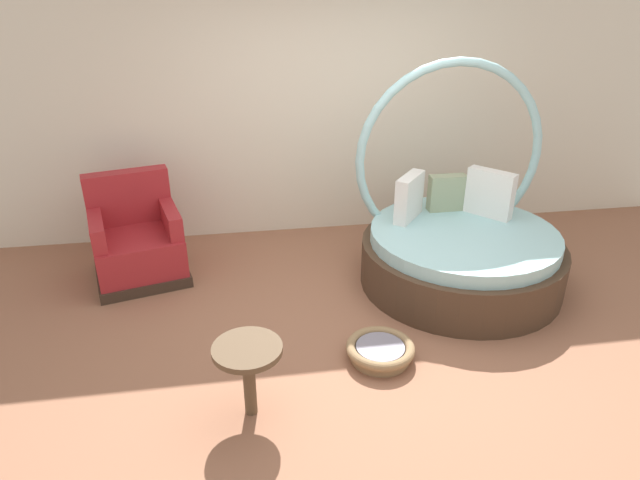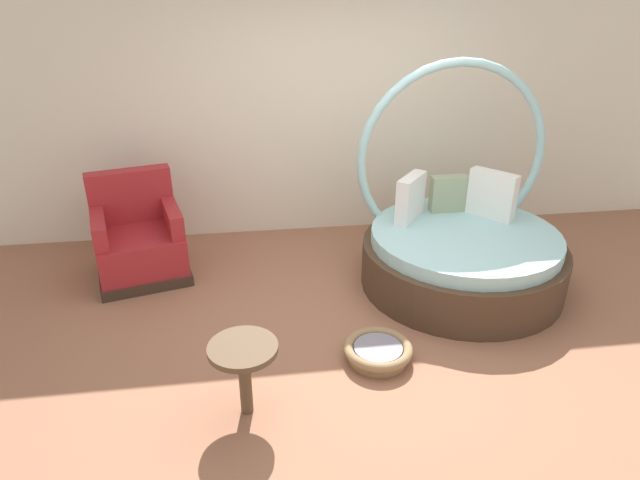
# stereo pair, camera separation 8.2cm
# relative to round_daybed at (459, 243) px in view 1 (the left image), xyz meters

# --- Properties ---
(ground_plane) EXTENTS (8.00, 8.00, 0.02)m
(ground_plane) POSITION_rel_round_daybed_xyz_m (-1.03, -0.76, -0.38)
(ground_plane) COLOR #936047
(back_wall) EXTENTS (8.00, 0.12, 2.93)m
(back_wall) POSITION_rel_round_daybed_xyz_m (-1.03, 1.40, 1.09)
(back_wall) COLOR silver
(back_wall) RESTS_ON ground_plane
(round_daybed) EXTENTS (1.80, 1.80, 1.94)m
(round_daybed) POSITION_rel_round_daybed_xyz_m (0.00, 0.00, 0.00)
(round_daybed) COLOR #473323
(round_daybed) RESTS_ON ground_plane
(red_armchair) EXTENTS (0.97, 0.97, 0.94)m
(red_armchair) POSITION_rel_round_daybed_xyz_m (-2.91, 0.55, -0.04)
(red_armchair) COLOR #38281E
(red_armchair) RESTS_ON ground_plane
(pet_basket) EXTENTS (0.51, 0.51, 0.13)m
(pet_basket) POSITION_rel_round_daybed_xyz_m (-1.00, -1.05, -0.30)
(pet_basket) COLOR #8E704C
(pet_basket) RESTS_ON ground_plane
(side_table) EXTENTS (0.44, 0.44, 0.52)m
(side_table) POSITION_rel_round_daybed_xyz_m (-1.96, -1.46, 0.05)
(side_table) COLOR brown
(side_table) RESTS_ON ground_plane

